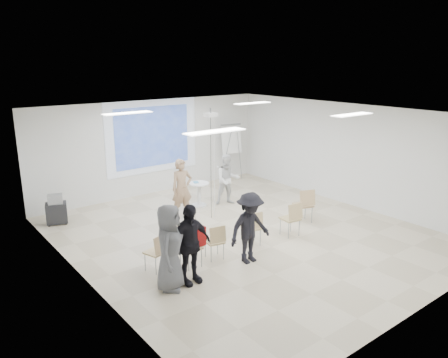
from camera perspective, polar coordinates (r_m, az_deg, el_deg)
floor at (r=11.03m, az=2.58°, el=-7.40°), size 8.00×9.00×0.10m
ceiling at (r=10.24m, az=2.79°, el=8.81°), size 8.00×9.00×0.10m
wall_back at (r=14.20m, az=-9.37°, el=4.14°), size 8.00×0.10×3.00m
wall_left at (r=8.57m, az=-18.41°, el=-3.92°), size 0.10×9.00×3.00m
wall_right at (r=13.45m, az=15.92°, el=3.13°), size 0.10×9.00×3.00m
projection_halo at (r=14.08m, az=-9.30°, el=5.50°), size 3.20×0.01×2.30m
projection_image at (r=14.07m, az=-9.27°, el=5.49°), size 2.60×0.01×1.90m
pedestal_table at (r=12.91m, az=-3.27°, el=-1.81°), size 0.76×0.76×0.73m
player_left at (r=11.90m, az=-5.53°, el=-0.75°), size 0.74×0.56×1.85m
player_right at (r=12.96m, az=0.48°, el=0.28°), size 1.00×0.92×1.68m
controller_left at (r=12.12m, az=-5.49°, el=0.99°), size 0.06×0.12×0.04m
controller_right at (r=12.97m, az=-0.82°, el=1.63°), size 0.08×0.11×0.04m
chair_far_left at (r=9.10m, az=-8.67°, el=-9.10°), size 0.48×0.50×0.80m
chair_left_mid at (r=9.15m, az=-4.13°, el=-8.62°), size 0.40×0.43×0.85m
chair_left_inner at (r=9.49m, az=-1.09°, el=-7.90°), size 0.44×0.46×0.79m
chair_center at (r=10.19m, az=3.79°, el=-6.08°), size 0.49×0.51×0.84m
chair_right_inner at (r=10.80m, az=8.89°, el=-4.86°), size 0.46×0.49×0.87m
chair_right_far at (r=11.73m, az=10.51°, el=-3.09°), size 0.56×0.58×0.93m
red_jacket at (r=8.95m, az=-3.62°, el=-7.66°), size 0.42×0.10×0.40m
laptop at (r=9.58m, az=-1.35°, el=-7.95°), size 0.33×0.26×0.02m
audience_left at (r=8.40m, az=-4.57°, el=-7.77°), size 1.08×0.66×1.84m
audience_mid at (r=9.25m, az=3.40°, el=-5.80°), size 1.16×0.66×1.76m
audience_outer at (r=8.23m, az=-7.14°, el=-8.22°), size 1.07×1.07×1.88m
flipchart_easel at (r=15.38m, az=0.95°, el=5.22°), size 0.87×0.67×2.04m
av_cart at (r=12.37m, az=-21.06°, el=-3.84°), size 0.63×0.56×0.79m
ceiling_projector at (r=11.50m, az=-1.75°, el=7.73°), size 0.30×0.25×3.00m
fluor_panel_nw at (r=10.83m, az=-12.48°, el=8.41°), size 1.20×0.30×0.02m
fluor_panel_ne at (r=13.05m, az=3.74°, el=9.86°), size 1.20×0.30×0.02m
fluor_panel_sw at (r=7.85m, az=-1.19°, el=6.23°), size 1.20×0.30×0.02m
fluor_panel_se at (r=10.71m, az=16.39°, el=8.07°), size 1.20×0.30×0.02m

